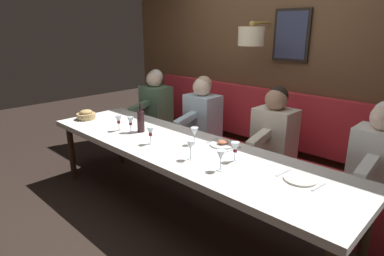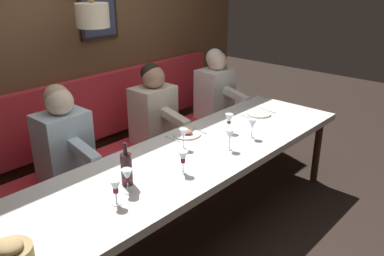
# 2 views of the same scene
# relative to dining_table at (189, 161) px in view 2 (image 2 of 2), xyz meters

# --- Properties ---
(ground_plane) EXTENTS (12.00, 12.00, 0.00)m
(ground_plane) POSITION_rel_dining_table_xyz_m (0.00, 0.00, -0.68)
(ground_plane) COLOR black
(dining_table) EXTENTS (0.90, 3.30, 0.74)m
(dining_table) POSITION_rel_dining_table_xyz_m (0.00, 0.00, 0.00)
(dining_table) COLOR silver
(dining_table) RESTS_ON ground_plane
(banquette_bench) EXTENTS (0.52, 3.50, 0.45)m
(banquette_bench) POSITION_rel_dining_table_xyz_m (0.89, 0.00, -0.46)
(banquette_bench) COLOR red
(banquette_bench) RESTS_ON ground_plane
(back_wall_panel) EXTENTS (0.59, 4.70, 2.90)m
(back_wall_panel) POSITION_rel_dining_table_xyz_m (1.46, -0.00, 0.68)
(back_wall_panel) COLOR brown
(back_wall_panel) RESTS_ON ground_plane
(diner_nearest) EXTENTS (0.60, 0.40, 0.79)m
(diner_nearest) POSITION_rel_dining_table_xyz_m (0.88, -1.42, 0.13)
(diner_nearest) COLOR white
(diner_nearest) RESTS_ON banquette_bench
(diner_near) EXTENTS (0.60, 0.40, 0.79)m
(diner_near) POSITION_rel_dining_table_xyz_m (0.88, -0.46, 0.13)
(diner_near) COLOR beige
(diner_near) RESTS_ON banquette_bench
(diner_middle) EXTENTS (0.60, 0.40, 0.79)m
(diner_middle) POSITION_rel_dining_table_xyz_m (0.88, 0.54, 0.13)
(diner_middle) COLOR silver
(diner_middle) RESTS_ON banquette_bench
(place_setting_0) EXTENTS (0.24, 0.32, 0.01)m
(place_setting_0) POSITION_rel_dining_table_xyz_m (0.10, -1.13, 0.06)
(place_setting_0) COLOR silver
(place_setting_0) RESTS_ON dining_table
(place_setting_1) EXTENTS (0.24, 0.32, 0.05)m
(place_setting_1) POSITION_rel_dining_table_xyz_m (0.27, -0.27, 0.07)
(place_setting_1) COLOR white
(place_setting_1) RESTS_ON dining_table
(wine_glass_0) EXTENTS (0.07, 0.07, 0.16)m
(wine_glass_0) POSITION_rel_dining_table_xyz_m (-0.16, 0.24, 0.17)
(wine_glass_0) COLOR silver
(wine_glass_0) RESTS_ON dining_table
(wine_glass_1) EXTENTS (0.07, 0.07, 0.16)m
(wine_glass_1) POSITION_rel_dining_table_xyz_m (-0.17, -0.29, 0.17)
(wine_glass_1) COLOR silver
(wine_glass_1) RESTS_ON dining_table
(wine_glass_2) EXTENTS (0.07, 0.07, 0.16)m
(wine_glass_2) POSITION_rel_dining_table_xyz_m (-0.14, 0.80, 0.17)
(wine_glass_2) COLOR silver
(wine_glass_2) RESTS_ON dining_table
(wine_glass_3) EXTENTS (0.07, 0.07, 0.16)m
(wine_glass_3) POSITION_rel_dining_table_xyz_m (-0.08, 0.67, 0.17)
(wine_glass_3) COLOR silver
(wine_glass_3) RESTS_ON dining_table
(wine_glass_4) EXTENTS (0.07, 0.07, 0.16)m
(wine_glass_4) POSITION_rel_dining_table_xyz_m (0.11, -0.06, 0.17)
(wine_glass_4) COLOR silver
(wine_glass_4) RESTS_ON dining_table
(wine_glass_5) EXTENTS (0.07, 0.07, 0.16)m
(wine_glass_5) POSITION_rel_dining_table_xyz_m (-0.17, -0.61, 0.17)
(wine_glass_5) COLOR silver
(wine_glass_5) RESTS_ON dining_table
(wine_glass_6) EXTENTS (0.07, 0.07, 0.16)m
(wine_glass_6) POSITION_rel_dining_table_xyz_m (0.05, -0.58, 0.17)
(wine_glass_6) COLOR silver
(wine_glass_6) RESTS_ON dining_table
(wine_bottle) EXTENTS (0.08, 0.08, 0.30)m
(wine_bottle) POSITION_rel_dining_table_xyz_m (0.00, 0.60, 0.17)
(wine_bottle) COLOR #33191E
(wine_bottle) RESTS_ON dining_table
(bread_bowl) EXTENTS (0.22, 0.22, 0.12)m
(bread_bowl) POSITION_rel_dining_table_xyz_m (-0.16, 1.47, 0.10)
(bread_bowl) COLOR tan
(bread_bowl) RESTS_ON dining_table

